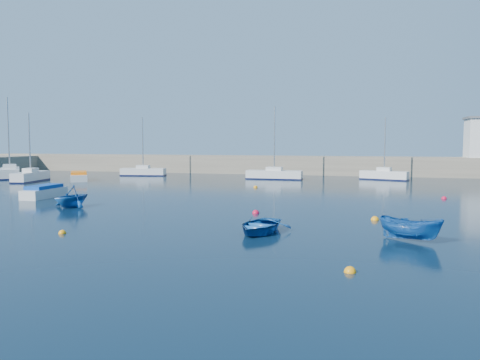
% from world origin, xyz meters
% --- Properties ---
extents(ground, '(220.00, 220.00, 0.00)m').
position_xyz_m(ground, '(0.00, 0.00, 0.00)').
color(ground, '#0B1F31').
rests_on(ground, ground).
extents(back_wall, '(96.00, 4.50, 2.60)m').
position_xyz_m(back_wall, '(0.00, 46.00, 1.30)').
color(back_wall, gray).
rests_on(back_wall, ground).
extents(sailboat_3, '(2.68, 6.20, 8.02)m').
position_xyz_m(sailboat_3, '(-25.83, 25.64, 0.63)').
color(sailboat_3, silver).
rests_on(sailboat_3, ground).
extents(sailboat_4, '(6.79, 7.48, 10.34)m').
position_xyz_m(sailboat_4, '(-32.26, 29.71, 0.69)').
color(sailboat_4, silver).
rests_on(sailboat_4, ground).
extents(sailboat_5, '(6.25, 2.62, 8.00)m').
position_xyz_m(sailboat_5, '(-17.27, 37.53, 0.57)').
color(sailboat_5, silver).
rests_on(sailboat_5, ground).
extents(sailboat_6, '(6.90, 1.95, 9.03)m').
position_xyz_m(sailboat_6, '(1.26, 36.22, 0.61)').
color(sailboat_6, silver).
rests_on(sailboat_6, ground).
extents(sailboat_7, '(5.89, 3.26, 7.62)m').
position_xyz_m(sailboat_7, '(14.46, 38.71, 0.61)').
color(sailboat_7, silver).
rests_on(sailboat_7, ground).
extents(motorboat_1, '(1.65, 4.41, 1.07)m').
position_xyz_m(motorboat_1, '(-13.83, 12.39, 0.50)').
color(motorboat_1, silver).
rests_on(motorboat_1, ground).
extents(motorboat_2, '(4.48, 5.43, 1.09)m').
position_xyz_m(motorboat_2, '(-21.10, 28.20, 0.51)').
color(motorboat_2, silver).
rests_on(motorboat_2, ground).
extents(dinghy_center, '(3.19, 4.07, 0.77)m').
position_xyz_m(dinghy_center, '(6.86, 2.23, 0.38)').
color(dinghy_center, '#164E99').
rests_on(dinghy_center, ground).
extents(dinghy_left, '(3.18, 3.48, 1.57)m').
position_xyz_m(dinghy_left, '(-8.16, 7.97, 0.78)').
color(dinghy_left, '#164E99').
rests_on(dinghy_left, ground).
extents(dinghy_right, '(3.24, 2.37, 1.18)m').
position_xyz_m(dinghy_right, '(14.17, 2.12, 0.59)').
color(dinghy_right, '#164E99').
rests_on(dinghy_right, ground).
extents(buoy_0, '(0.39, 0.39, 0.39)m').
position_xyz_m(buoy_0, '(-2.89, -0.51, 0.00)').
color(buoy_0, orange).
rests_on(buoy_0, ground).
extents(buoy_1, '(0.48, 0.48, 0.48)m').
position_xyz_m(buoy_1, '(5.20, 8.57, 0.00)').
color(buoy_1, red).
rests_on(buoy_1, ground).
extents(buoy_2, '(0.48, 0.48, 0.48)m').
position_xyz_m(buoy_2, '(12.70, 7.85, 0.00)').
color(buoy_2, orange).
rests_on(buoy_2, ground).
extents(buoy_3, '(0.44, 0.44, 0.44)m').
position_xyz_m(buoy_3, '(1.38, 25.22, 0.00)').
color(buoy_3, orange).
rests_on(buoy_3, ground).
extents(buoy_4, '(0.43, 0.43, 0.43)m').
position_xyz_m(buoy_4, '(18.44, 20.09, 0.00)').
color(buoy_4, red).
rests_on(buoy_4, ground).
extents(buoy_5, '(0.44, 0.44, 0.44)m').
position_xyz_m(buoy_5, '(11.57, -4.03, 0.00)').
color(buoy_5, orange).
rests_on(buoy_5, ground).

